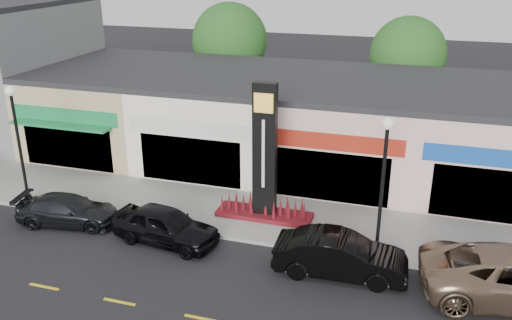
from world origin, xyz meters
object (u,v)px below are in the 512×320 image
object	(u,v)px
lamp_west_near	(17,133)
car_dark_sedan	(68,210)
car_black_conv	(340,256)
car_black_sedan	(165,225)
lamp_east_near	(383,174)
pylon_sign	(265,172)

from	to	relation	value
lamp_west_near	car_dark_sedan	xyz separation A→B (m)	(3.02, -1.15, -2.84)
car_dark_sedan	car_black_conv	distance (m)	11.83
car_dark_sedan	car_black_sedan	distance (m)	4.73
lamp_east_near	car_dark_sedan	distance (m)	13.34
lamp_east_near	pylon_sign	size ratio (longest dim) A/B	0.91
car_black_sedan	car_black_conv	bearing A→B (deg)	-84.29
pylon_sign	car_black_conv	distance (m)	5.30
lamp_west_near	car_black_conv	distance (m)	15.17
lamp_west_near	pylon_sign	size ratio (longest dim) A/B	0.91
pylon_sign	car_dark_sedan	xyz separation A→B (m)	(-7.98, -2.84, -1.64)
pylon_sign	car_dark_sedan	size ratio (longest dim) A/B	1.36
car_black_conv	lamp_west_near	bearing A→B (deg)	81.27
lamp_east_near	car_black_conv	world-z (taller)	lamp_east_near
pylon_sign	car_black_conv	bearing A→B (deg)	-41.05
pylon_sign	car_black_sedan	size ratio (longest dim) A/B	1.35
pylon_sign	car_black_conv	size ratio (longest dim) A/B	1.25
lamp_west_near	lamp_east_near	distance (m)	16.00
car_black_conv	pylon_sign	bearing A→B (deg)	46.56
car_black_sedan	pylon_sign	bearing A→B (deg)	-38.74
lamp_east_near	car_black_sedan	world-z (taller)	lamp_east_near
lamp_east_near	pylon_sign	xyz separation A→B (m)	(-5.00, 1.70, -1.20)
car_dark_sedan	car_black_conv	bearing A→B (deg)	-101.82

